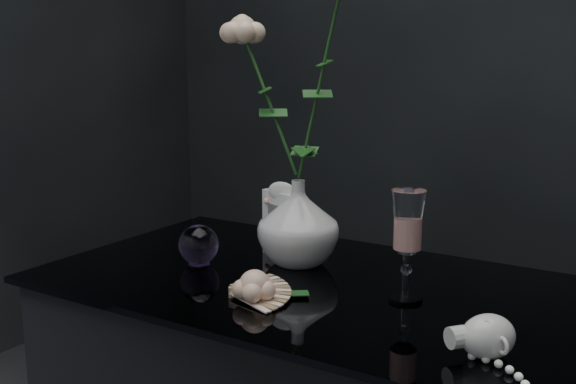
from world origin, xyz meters
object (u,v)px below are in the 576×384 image
Objects in this scene: wine_glass at (407,246)px; vase at (298,223)px; pearl_jar at (488,335)px; picture_frame at (282,220)px; paperweight at (199,245)px; loose_rose at (255,286)px.

vase is at bearing 163.00° from wine_glass.
wine_glass is 0.24m from pearl_jar.
vase is 1.07× the size of picture_frame.
pearl_jar is at bearing -7.06° from picture_frame.
vase reaches higher than picture_frame.
wine_glass is at bearing -17.00° from vase.
picture_frame is at bearing 162.31° from wine_glass.
picture_frame is at bearing 158.77° from vase.
paperweight is 0.35× the size of pearl_jar.
picture_frame is (-0.31, 0.10, -0.02)m from wine_glass.
vase is 0.27m from wine_glass.
wine_glass is 2.37× the size of paperweight.
wine_glass reaches higher than picture_frame.
vase is 0.20m from paperweight.
loose_rose is (-0.21, -0.14, -0.07)m from wine_glass.
picture_frame is 0.55m from pearl_jar.
wine_glass is at bearing 179.60° from pearl_jar.
picture_frame is 0.26m from loose_rose.
wine_glass is 0.26m from loose_rose.
picture_frame reaches higher than pearl_jar.
pearl_jar is at bearing -7.05° from loose_rose.
loose_rose is (0.21, -0.11, -0.01)m from paperweight.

